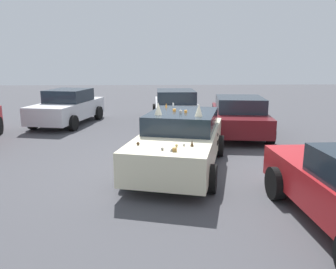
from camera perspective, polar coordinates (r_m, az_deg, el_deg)
name	(u,v)px	position (r m, az deg, el deg)	size (l,w,h in m)	color
ground_plane	(180,169)	(8.50, 2.03, -5.91)	(60.00, 60.00, 0.00)	#47474C
art_car_decorated	(180,140)	(8.37, 2.16, -1.03)	(4.79, 2.87, 1.72)	beige
parked_sedan_near_right	(175,106)	(14.93, 1.30, 4.99)	(4.58, 2.07, 1.43)	silver
parked_sedan_near_left	(68,107)	(15.01, -16.90, 4.56)	(4.52, 2.62, 1.49)	silver
parked_sedan_far_left	(239,115)	(12.51, 12.12, 3.24)	(4.62, 2.48, 1.41)	#5B1419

